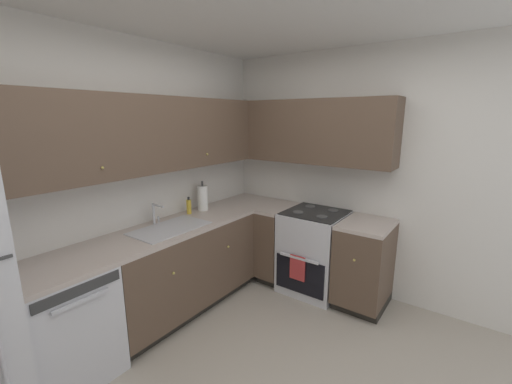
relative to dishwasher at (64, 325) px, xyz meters
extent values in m
cube|color=silver|center=(0.66, 0.33, 0.86)|extent=(3.76, 0.05, 2.56)
cube|color=silver|center=(2.52, -1.44, 0.86)|extent=(0.05, 3.58, 2.56)
cylinder|color=silver|center=(-0.46, -0.41, 0.17)|extent=(0.02, 0.02, 0.65)
cube|color=silver|center=(0.00, 0.00, 0.00)|extent=(0.60, 0.60, 0.85)
cube|color=#333333|center=(0.00, -0.30, 0.37)|extent=(0.55, 0.01, 0.07)
cube|color=silver|center=(0.00, -0.32, 0.30)|extent=(0.36, 0.02, 0.02)
cube|color=brown|center=(1.10, 0.00, 0.04)|extent=(1.59, 0.60, 0.76)
cube|color=black|center=(1.10, 0.03, -0.38)|extent=(1.59, 0.54, 0.09)
sphere|color=tan|center=(0.75, -0.31, 0.19)|extent=(0.02, 0.02, 0.02)
sphere|color=tan|center=(1.45, -0.31, 0.19)|extent=(0.02, 0.02, 0.02)
cube|color=#B7A89E|center=(1.10, 0.00, 0.44)|extent=(2.79, 0.60, 0.03)
cube|color=brown|center=(2.19, -0.43, 0.04)|extent=(0.60, 0.27, 0.76)
cube|color=black|center=(2.22, -0.43, -0.38)|extent=(0.54, 0.27, 0.09)
cube|color=brown|center=(2.19, -1.44, 0.04)|extent=(0.60, 0.46, 0.76)
cube|color=black|center=(2.22, -1.44, -0.38)|extent=(0.54, 0.46, 0.09)
sphere|color=tan|center=(1.88, -1.44, 0.19)|extent=(0.02, 0.02, 0.02)
cube|color=#B7A89E|center=(2.19, -0.43, 0.44)|extent=(0.60, 0.27, 0.03)
cube|color=#B7A89E|center=(2.19, -1.44, 0.44)|extent=(0.60, 0.46, 0.03)
cube|color=silver|center=(2.21, -0.89, 0.02)|extent=(0.64, 0.62, 0.88)
cube|color=black|center=(1.89, -0.89, -0.14)|extent=(0.02, 0.55, 0.37)
cube|color=silver|center=(1.86, -0.89, 0.06)|extent=(0.02, 0.43, 0.02)
cube|color=black|center=(2.21, -0.89, 0.46)|extent=(0.59, 0.60, 0.01)
cube|color=silver|center=(2.52, -0.89, 0.53)|extent=(0.03, 0.60, 0.15)
cylinder|color=#4C4C4C|center=(2.07, -1.02, 0.47)|extent=(0.11, 0.11, 0.01)
cylinder|color=#4C4C4C|center=(2.07, -0.75, 0.47)|extent=(0.11, 0.11, 0.01)
cylinder|color=#4C4C4C|center=(2.35, -1.02, 0.47)|extent=(0.11, 0.11, 0.01)
cylinder|color=#4C4C4C|center=(2.35, -0.75, 0.47)|extent=(0.11, 0.11, 0.01)
cube|color=#B23333|center=(1.86, -0.87, -0.05)|extent=(0.02, 0.17, 0.26)
cube|color=brown|center=(0.94, 0.14, 1.30)|extent=(2.47, 0.32, 0.66)
sphere|color=tan|center=(0.39, -0.03, 1.09)|extent=(0.02, 0.02, 0.02)
sphere|color=tan|center=(1.48, -0.03, 1.09)|extent=(0.02, 0.02, 0.02)
cube|color=brown|center=(2.33, -0.66, 1.30)|extent=(0.32, 1.92, 0.66)
cube|color=#B7B7BC|center=(0.97, -0.03, 0.46)|extent=(0.69, 0.40, 0.01)
cube|color=gray|center=(0.97, -0.03, 0.41)|extent=(0.64, 0.36, 0.09)
cube|color=#99999E|center=(0.97, -0.03, 0.43)|extent=(0.02, 0.35, 0.06)
cylinder|color=silver|center=(0.97, 0.20, 0.56)|extent=(0.02, 0.02, 0.20)
cylinder|color=silver|center=(0.97, 0.13, 0.65)|extent=(0.02, 0.15, 0.02)
cylinder|color=silver|center=(1.02, 0.20, 0.49)|extent=(0.02, 0.02, 0.06)
cylinder|color=gold|center=(1.40, 0.18, 0.53)|extent=(0.05, 0.05, 0.15)
cylinder|color=#262626|center=(1.40, 0.18, 0.62)|extent=(0.02, 0.02, 0.03)
cylinder|color=white|center=(1.58, 0.16, 0.59)|extent=(0.11, 0.11, 0.27)
cylinder|color=#3F3F3F|center=(1.58, 0.16, 0.61)|extent=(0.02, 0.02, 0.33)
camera|label=1|loc=(-0.86, -2.33, 1.45)|focal=22.87mm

